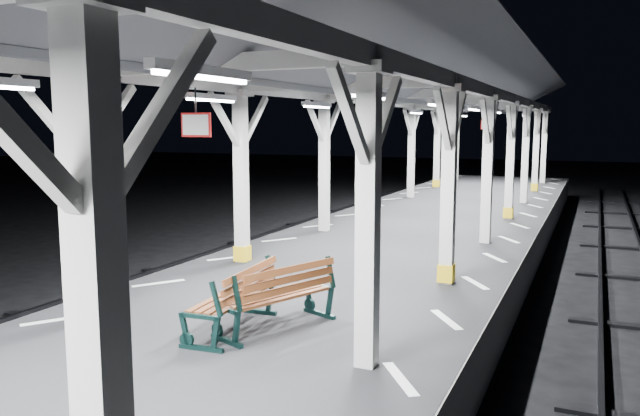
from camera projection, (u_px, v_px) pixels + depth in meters
The scene contains 8 objects.
ground at pixel (288, 362), 9.70m from camera, with size 120.00×120.00×0.00m, color black.
platform at pixel (288, 331), 9.63m from camera, with size 6.00×50.00×1.00m, color black.
hazard_stripes_left at pixel (158, 283), 10.55m from camera, with size 1.00×48.00×0.01m, color silver.
hazard_stripes_right at pixel (446, 320), 8.58m from camera, with size 1.00×48.00×0.01m, color silver.
track_left at pixel (50, 317), 11.70m from camera, with size 2.20×60.00×0.16m.
canopy at pixel (285, 63), 9.08m from camera, with size 5.40×49.00×4.65m.
bench_near at pixel (238, 297), 8.04m from camera, with size 0.72×1.65×0.87m.
bench_mid at pixel (281, 295), 8.09m from camera, with size 1.17×1.76×0.90m.
Camera 1 is at (4.22, -8.29, 3.67)m, focal length 35.00 mm.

